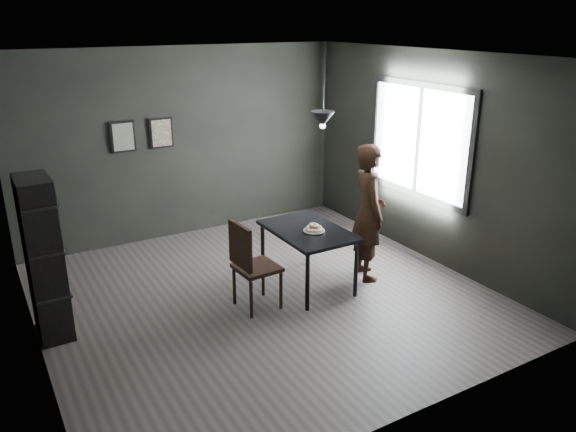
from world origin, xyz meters
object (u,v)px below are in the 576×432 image
cafe_table (308,235)px  white_plate (314,231)px  pendant_lamp (323,119)px  wood_chair (250,261)px  woman (368,212)px  shelf_unit (44,259)px

cafe_table → white_plate: 0.13m
pendant_lamp → wood_chair: bearing=-166.4°
cafe_table → woman: size_ratio=0.69×
white_plate → shelf_unit: size_ratio=0.13×
wood_chair → shelf_unit: 2.13m
white_plate → woman: (0.77, -0.05, 0.12)m
woman → shelf_unit: size_ratio=1.02×
shelf_unit → pendant_lamp: size_ratio=1.98×
cafe_table → pendant_lamp: 1.41m
white_plate → wood_chair: size_ratio=0.22×
woman → pendant_lamp: (-0.54, 0.26, 1.18)m
woman → cafe_table: bearing=98.8°
shelf_unit → wood_chair: bearing=-16.3°
shelf_unit → pendant_lamp: 3.40m
wood_chair → shelf_unit: (-2.04, 0.57, 0.26)m
white_plate → pendant_lamp: (0.23, 0.20, 1.29)m
white_plate → wood_chair: wood_chair is taller
woman → pendant_lamp: pendant_lamp is taller
shelf_unit → pendant_lamp: (3.17, -0.30, 1.19)m
white_plate → shelf_unit: bearing=170.3°
cafe_table → woman: 0.83m
white_plate → wood_chair: 0.92m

